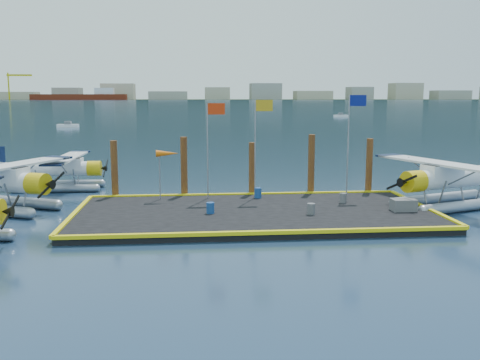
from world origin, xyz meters
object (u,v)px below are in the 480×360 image
Objects in this scene: drum_2 at (343,198)px; drum_5 at (258,193)px; flagpole_red at (211,136)px; windsock at (167,155)px; piling_4 at (369,168)px; drum_1 at (311,209)px; flagpole_blue at (351,130)px; drum_3 at (210,208)px; seaplane_c at (63,171)px; seaplane_d at (447,182)px; piling_0 at (115,171)px; piling_1 at (184,169)px; piling_3 at (311,167)px; seaplane_b at (2,184)px; crate at (403,205)px; piling_2 at (252,171)px; flagpole_yellow at (258,133)px.

drum_2 is 0.93× the size of drum_5.
flagpole_red is 2.97m from windsock.
drum_1 is at bearing -129.35° from piling_4.
windsock is 0.78× the size of piling_4.
windsock is at bearing 180.00° from flagpole_blue.
drum_3 is (-8.16, -2.19, 0.01)m from drum_2.
seaplane_c is 13.98× the size of drum_5.
seaplane_d is 11.66m from drum_5.
piling_0 is at bearing 169.62° from drum_5.
drum_3 is at bearing -76.06° from piling_1.
flagpole_blue is at bearing -6.01° from piling_0.
piling_3 is at bearing 77.36° from drum_1.
piling_4 reaches higher than seaplane_c.
seaplane_b reaches higher than crate.
drum_1 is 8.23m from flagpole_red.
piling_3 is at bearing 75.95° from seaplane_c.
drum_1 is at bearing -131.95° from drum_2.
seaplane_d is at bearing 16.87° from drum_1.
seaplane_c is 2.27× the size of piling_0.
flagpole_blue is 11.81m from windsock.
piling_0 is at bearing 135.08° from drum_3.
flagpole_red is (-5.29, 5.12, 3.69)m from drum_1.
drum_3 is 0.14× the size of piling_3.
seaplane_b reaches higher than drum_1.
seaplane_b is at bearing -176.58° from flagpole_red.
crate reaches higher than drum_5.
flagpole_blue is at bearing -14.48° from piling_2.
flagpole_red is at bearing -166.75° from piling_3.
piling_3 is at bearing 121.29° from seaplane_b.
drum_5 is 0.16× the size of piling_0.
crate is at bearing -90.71° from piling_4.
drum_2 is 0.14× the size of piling_3.
flagpole_blue is at bearing -36.07° from piling_3.
flagpole_blue is at bearing 0.78° from drum_5.
flagpole_blue reaches higher than piling_0.
piling_3 reaches higher than seaplane_c.
drum_5 is 0.16× the size of piling_4.
windsock is (-2.73, 0.00, -1.17)m from flagpole_red.
piling_3 is (4.00, 0.00, 0.25)m from piling_2.
crate is (10.94, -0.30, 0.02)m from drum_3.
crate is at bearing -26.77° from piling_1.
seaplane_b is 9.93m from windsock.
flagpole_blue is 1.55× the size of piling_1.
drum_5 is 4.41m from piling_3.
piling_0 is at bearing 165.08° from drum_2.
piling_1 is at bearing 180.00° from piling_2.
drum_2 is 3.74m from crate.
windsock is (-5.73, 0.00, -1.28)m from flagpole_yellow.
piling_0 is 1.00× the size of piling_4.
drum_1 is at bearing -65.31° from drum_5.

